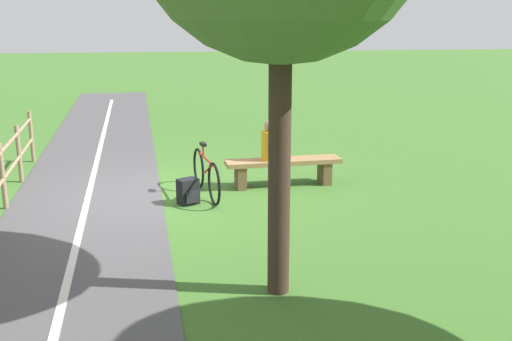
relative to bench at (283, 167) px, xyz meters
name	(u,v)px	position (x,y,z in m)	size (l,w,h in m)	color
ground_plane	(159,196)	(2.21, 0.36, -0.35)	(80.00, 80.00, 0.00)	#3D6B28
paved_path	(60,313)	(3.15, 4.36, -0.34)	(2.45, 36.00, 0.02)	#4C494C
path_centre_line	(60,312)	(3.15, 4.36, -0.33)	(0.10, 32.00, 0.00)	silver
bench	(283,167)	(0.00, 0.00, 0.00)	(2.11, 0.58, 0.49)	#937047
person_seated	(270,142)	(0.25, 0.02, 0.46)	(0.33, 0.33, 0.72)	orange
bicycle	(206,174)	(1.41, 0.44, 0.03)	(0.37, 1.78, 0.89)	black
backpack	(188,192)	(1.73, 0.85, -0.14)	(0.39, 0.36, 0.42)	black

